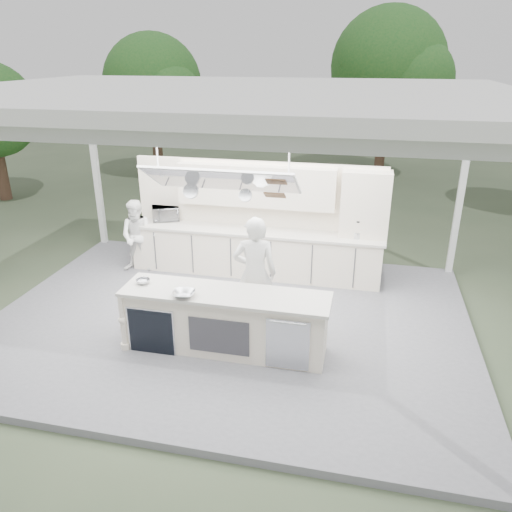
% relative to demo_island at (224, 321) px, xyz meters
% --- Properties ---
extents(ground, '(90.00, 90.00, 0.00)m').
position_rel_demo_island_xyz_m(ground, '(-0.18, 0.91, -0.60)').
color(ground, '#434E36').
rests_on(ground, ground).
extents(stage_deck, '(8.00, 6.00, 0.12)m').
position_rel_demo_island_xyz_m(stage_deck, '(-0.18, 0.91, -0.54)').
color(stage_deck, slate).
rests_on(stage_deck, ground).
extents(tent, '(8.20, 6.20, 3.86)m').
position_rel_demo_island_xyz_m(tent, '(-0.18, 0.90, 3.11)').
color(tent, white).
rests_on(tent, ground).
extents(demo_island, '(3.10, 0.79, 0.95)m').
position_rel_demo_island_xyz_m(demo_island, '(0.00, 0.00, 0.00)').
color(demo_island, white).
rests_on(demo_island, stage_deck).
extents(back_counter, '(5.08, 0.72, 0.95)m').
position_rel_demo_island_xyz_m(back_counter, '(-0.18, 2.81, 0.00)').
color(back_counter, white).
rests_on(back_counter, stage_deck).
extents(back_wall_unit, '(5.05, 0.48, 2.25)m').
position_rel_demo_island_xyz_m(back_wall_unit, '(0.27, 3.03, 0.98)').
color(back_wall_unit, white).
rests_on(back_wall_unit, stage_deck).
extents(tree_cluster, '(19.55, 9.40, 5.85)m').
position_rel_demo_island_xyz_m(tree_cluster, '(-0.34, 10.68, 2.69)').
color(tree_cluster, '#492F24').
rests_on(tree_cluster, ground).
extents(head_chef, '(0.77, 0.58, 1.90)m').
position_rel_demo_island_xyz_m(head_chef, '(0.31, 0.74, 0.48)').
color(head_chef, white).
rests_on(head_chef, stage_deck).
extents(sous_chef, '(0.81, 0.67, 1.50)m').
position_rel_demo_island_xyz_m(sous_chef, '(-2.51, 2.46, 0.27)').
color(sous_chef, white).
rests_on(sous_chef, stage_deck).
extents(toaster_oven, '(0.65, 0.56, 0.30)m').
position_rel_demo_island_xyz_m(toaster_oven, '(-2.11, 2.99, 0.62)').
color(toaster_oven, '#ACAEB3').
rests_on(toaster_oven, back_counter).
extents(bowl_large, '(0.35, 0.35, 0.08)m').
position_rel_demo_island_xyz_m(bowl_large, '(-0.52, -0.24, 0.51)').
color(bowl_large, silver).
rests_on(bowl_large, demo_island).
extents(bowl_small, '(0.25, 0.25, 0.07)m').
position_rel_demo_island_xyz_m(bowl_small, '(-1.28, 0.04, 0.51)').
color(bowl_small, '#ADAEB4').
rests_on(bowl_small, demo_island).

